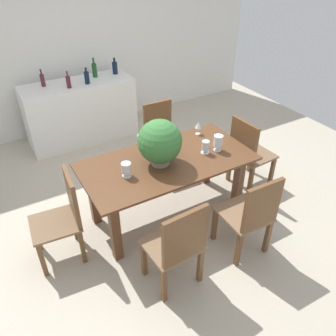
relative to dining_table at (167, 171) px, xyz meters
The scene contains 19 objects.
ground_plane 0.65m from the dining_table, 90.00° to the left, with size 7.04×7.04×0.00m, color #BCB29E.
back_wall 2.89m from the dining_table, 90.00° to the left, with size 6.40×0.10×2.60m, color white.
dining_table is the anchor object (origin of this frame).
chair_far_right 1.00m from the dining_table, 65.04° to the left, with size 0.45×0.43×0.97m.
chair_near_left 0.99m from the dining_table, 114.48° to the right, with size 0.50×0.45×0.97m.
chair_foot_end 1.16m from the dining_table, ahead, with size 0.48×0.49×0.96m.
chair_near_right 1.00m from the dining_table, 65.58° to the right, with size 0.46×0.49×0.96m.
chair_head_end 1.16m from the dining_table, behind, with size 0.49×0.47×0.96m.
flower_centerpiece 0.41m from the dining_table, behind, with size 0.46×0.46×0.49m.
crystal_vase_left 0.50m from the dining_table, 10.40° to the right, with size 0.10×0.10×0.15m.
crystal_vase_center_near 0.55m from the dining_table, behind, with size 0.10×0.10×0.15m.
crystal_vase_right 0.65m from the dining_table, 10.01° to the right, with size 0.10×0.10×0.19m.
wine_glass 0.74m from the dining_table, 27.70° to the left, with size 0.07×0.07×0.16m.
kitchen_counter 2.30m from the dining_table, 96.27° to the left, with size 1.65×0.62×0.93m, color white.
wine_bottle_tall 2.42m from the dining_table, 87.94° to the left, with size 0.07×0.07×0.29m.
wine_bottle_green 2.51m from the dining_table, 106.39° to the left, with size 0.06×0.06×0.25m.
wine_bottle_amber 2.21m from the dining_table, 100.46° to the left, with size 0.06×0.06×0.24m.
wine_bottle_clear 2.43m from the dining_table, 80.09° to the left, with size 0.08×0.08×0.25m.
wine_bottle_dark 2.20m from the dining_table, 93.00° to the left, with size 0.07×0.07×0.24m.
Camera 1 is at (-1.52, -2.83, 2.75)m, focal length 36.36 mm.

